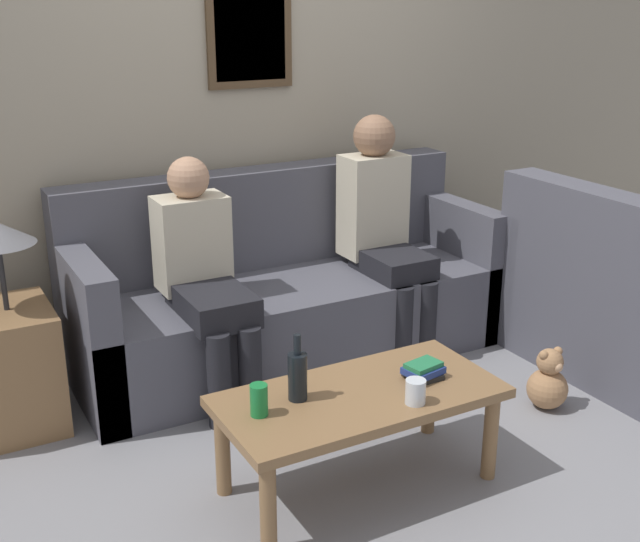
{
  "coord_description": "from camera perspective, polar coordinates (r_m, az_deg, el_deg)",
  "views": [
    {
      "loc": [
        -1.78,
        -3.12,
        1.87
      ],
      "look_at": [
        -0.15,
        -0.16,
        0.7
      ],
      "focal_mm": 45.0,
      "sensor_mm": 36.0,
      "label": 1
    }
  ],
  "objects": [
    {
      "name": "soda_can",
      "position": [
        2.96,
        -4.37,
        -9.14
      ],
      "size": [
        0.07,
        0.07,
        0.12
      ],
      "color": "#197A38",
      "rests_on": "coffee_table"
    },
    {
      "name": "person_left",
      "position": [
        3.84,
        -8.3,
        -0.03
      ],
      "size": [
        0.34,
        0.65,
        1.15
      ],
      "color": "black",
      "rests_on": "ground_plane"
    },
    {
      "name": "side_table_with_lamp",
      "position": [
        3.86,
        -21.78,
        -5.95
      ],
      "size": [
        0.49,
        0.49,
        0.96
      ],
      "color": "olive",
      "rests_on": "ground_plane"
    },
    {
      "name": "ground_plane",
      "position": [
        4.05,
        0.83,
        -8.46
      ],
      "size": [
        16.0,
        16.0,
        0.0
      ],
      "primitive_type": "plane",
      "color": "gray"
    },
    {
      "name": "wall_back",
      "position": [
        4.46,
        -5.11,
        11.64
      ],
      "size": [
        9.0,
        0.08,
        2.6
      ],
      "color": "#9E937F",
      "rests_on": "ground_plane"
    },
    {
      "name": "wine_bottle",
      "position": [
        3.04,
        -1.61,
        -7.4
      ],
      "size": [
        0.07,
        0.07,
        0.27
      ],
      "color": "black",
      "rests_on": "coffee_table"
    },
    {
      "name": "couch_main",
      "position": [
        4.32,
        -2.42,
        -1.72
      ],
      "size": [
        2.29,
        0.82,
        0.99
      ],
      "color": "#4C4C56",
      "rests_on": "ground_plane"
    },
    {
      "name": "coffee_table",
      "position": [
        3.17,
        2.82,
        -9.54
      ],
      "size": [
        1.11,
        0.54,
        0.41
      ],
      "color": "olive",
      "rests_on": "ground_plane"
    },
    {
      "name": "person_right",
      "position": [
        4.35,
        4.49,
        3.34
      ],
      "size": [
        0.34,
        0.6,
        1.27
      ],
      "color": "black",
      "rests_on": "ground_plane"
    },
    {
      "name": "drinking_glass",
      "position": [
        3.06,
        6.81,
        -8.52
      ],
      "size": [
        0.08,
        0.08,
        0.1
      ],
      "color": "silver",
      "rests_on": "coffee_table"
    },
    {
      "name": "book_stack",
      "position": [
        3.26,
        7.35,
        -7.04
      ],
      "size": [
        0.17,
        0.14,
        0.07
      ],
      "color": "black",
      "rests_on": "coffee_table"
    },
    {
      "name": "teddy_bear",
      "position": [
        3.99,
        15.9,
        -7.61
      ],
      "size": [
        0.19,
        0.19,
        0.31
      ],
      "color": "#A87A51",
      "rests_on": "ground_plane"
    }
  ]
}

